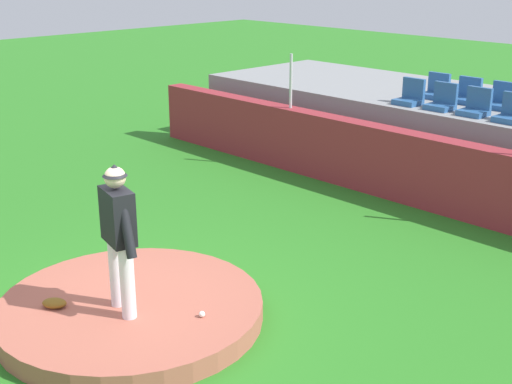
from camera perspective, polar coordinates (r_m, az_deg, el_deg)
name	(u,v)px	position (r m, az deg, el deg)	size (l,w,h in m)	color
ground_plane	(132,319)	(8.85, -10.16, -10.23)	(60.00, 60.00, 0.00)	#2A7921
pitchers_mound	(131,310)	(8.79, -10.21, -9.51)	(3.24, 3.24, 0.25)	#A95A48
pitcher	(118,228)	(8.09, -11.21, -2.94)	(0.86, 0.37, 1.82)	white
baseball	(202,314)	(8.25, -4.45, -9.96)	(0.07, 0.07, 0.07)	white
fielding_glove	(54,303)	(8.77, -16.20, -8.74)	(0.30, 0.20, 0.11)	brown
brick_barrier	(416,169)	(12.73, 12.96, 1.84)	(13.90, 0.40, 1.28)	maroon
fence_post_left	(291,81)	(14.30, 2.87, 9.06)	(0.06, 0.06, 1.10)	silver
bleacher_platform	(489,138)	(14.90, 18.55, 4.18)	(13.16, 3.67, 1.48)	gray
stadium_chair_0	(410,96)	(14.11, 12.53, 7.67)	(0.48, 0.44, 0.50)	#2B5B95
stadium_chair_1	(442,101)	(13.77, 15.02, 7.21)	(0.48, 0.44, 0.50)	#2B5B95
stadium_chair_2	(476,107)	(13.43, 17.57, 6.69)	(0.48, 0.44, 0.50)	#2B5B95
stadium_chair_3	(512,113)	(13.09, 20.25, 6.10)	(0.48, 0.44, 0.50)	#2B5B95
stadium_chair_4	(436,90)	(14.89, 14.53, 8.09)	(0.48, 0.44, 0.50)	#2B5B95
stadium_chair_5	(467,95)	(14.54, 16.90, 7.63)	(0.48, 0.44, 0.50)	#2B5B95
stadium_chair_6	(502,100)	(14.17, 19.48, 7.09)	(0.48, 0.44, 0.50)	#2B5B95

